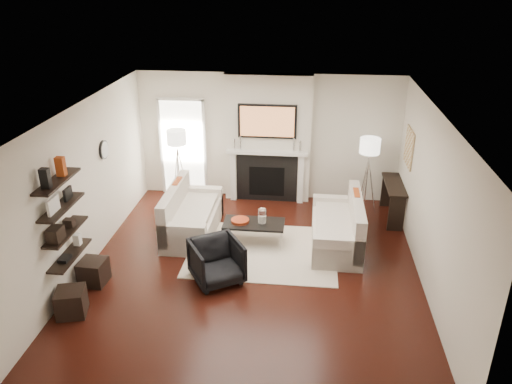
# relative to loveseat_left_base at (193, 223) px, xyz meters

# --- Properties ---
(room_envelope) EXTENTS (6.00, 6.00, 6.00)m
(room_envelope) POSITION_rel_loveseat_left_base_xyz_m (1.26, -1.13, 1.14)
(room_envelope) COLOR black
(room_envelope) RESTS_ON ground
(chimney_breast) EXTENTS (1.80, 0.25, 2.70)m
(chimney_breast) POSITION_rel_loveseat_left_base_xyz_m (1.26, 1.74, 1.14)
(chimney_breast) COLOR silver
(chimney_breast) RESTS_ON floor
(fireplace_surround) EXTENTS (1.30, 0.02, 1.04)m
(fireplace_surround) POSITION_rel_loveseat_left_base_xyz_m (1.26, 1.61, 0.31)
(fireplace_surround) COLOR black
(fireplace_surround) RESTS_ON floor
(firebox) EXTENTS (0.75, 0.02, 0.65)m
(firebox) POSITION_rel_loveseat_left_base_xyz_m (1.26, 1.60, 0.24)
(firebox) COLOR black
(firebox) RESTS_ON floor
(mantel_pilaster_l) EXTENTS (0.12, 0.08, 1.10)m
(mantel_pilaster_l) POSITION_rel_loveseat_left_base_xyz_m (0.54, 1.58, 0.34)
(mantel_pilaster_l) COLOR white
(mantel_pilaster_l) RESTS_ON floor
(mantel_pilaster_r) EXTENTS (0.12, 0.08, 1.10)m
(mantel_pilaster_r) POSITION_rel_loveseat_left_base_xyz_m (1.98, 1.58, 0.34)
(mantel_pilaster_r) COLOR white
(mantel_pilaster_r) RESTS_ON floor
(mantel_shelf) EXTENTS (1.70, 0.18, 0.07)m
(mantel_shelf) POSITION_rel_loveseat_left_base_xyz_m (1.26, 1.56, 0.91)
(mantel_shelf) COLOR white
(mantel_shelf) RESTS_ON chimney_breast
(tv_body) EXTENTS (1.20, 0.06, 0.70)m
(tv_body) POSITION_rel_loveseat_left_base_xyz_m (1.26, 1.58, 1.57)
(tv_body) COLOR black
(tv_body) RESTS_ON chimney_breast
(tv_screen) EXTENTS (1.10, 0.00, 0.62)m
(tv_screen) POSITION_rel_loveseat_left_base_xyz_m (1.26, 1.55, 1.57)
(tv_screen) COLOR #BF723F
(tv_screen) RESTS_ON tv_body
(candlestick_l_tall) EXTENTS (0.04, 0.04, 0.30)m
(candlestick_l_tall) POSITION_rel_loveseat_left_base_xyz_m (0.71, 1.57, 1.09)
(candlestick_l_tall) COLOR silver
(candlestick_l_tall) RESTS_ON mantel_shelf
(candlestick_l_short) EXTENTS (0.04, 0.04, 0.24)m
(candlestick_l_short) POSITION_rel_loveseat_left_base_xyz_m (0.58, 1.57, 1.06)
(candlestick_l_short) COLOR silver
(candlestick_l_short) RESTS_ON mantel_shelf
(candlestick_r_tall) EXTENTS (0.04, 0.04, 0.30)m
(candlestick_r_tall) POSITION_rel_loveseat_left_base_xyz_m (1.81, 1.57, 1.09)
(candlestick_r_tall) COLOR silver
(candlestick_r_tall) RESTS_ON mantel_shelf
(candlestick_r_short) EXTENTS (0.04, 0.04, 0.24)m
(candlestick_r_short) POSITION_rel_loveseat_left_base_xyz_m (1.94, 1.57, 1.06)
(candlestick_r_short) COLOR silver
(candlestick_r_short) RESTS_ON mantel_shelf
(hallway_panel) EXTENTS (0.90, 0.02, 2.10)m
(hallway_panel) POSITION_rel_loveseat_left_base_xyz_m (-0.59, 1.85, 0.84)
(hallway_panel) COLOR white
(hallway_panel) RESTS_ON floor
(door_trim_l) EXTENTS (0.06, 0.06, 2.16)m
(door_trim_l) POSITION_rel_loveseat_left_base_xyz_m (-1.07, 1.83, 0.84)
(door_trim_l) COLOR white
(door_trim_l) RESTS_ON floor
(door_trim_r) EXTENTS (0.06, 0.06, 2.16)m
(door_trim_r) POSITION_rel_loveseat_left_base_xyz_m (-0.11, 1.83, 0.84)
(door_trim_r) COLOR white
(door_trim_r) RESTS_ON floor
(door_trim_top) EXTENTS (1.02, 0.06, 0.06)m
(door_trim_top) POSITION_rel_loveseat_left_base_xyz_m (-0.59, 1.83, 1.92)
(door_trim_top) COLOR white
(door_trim_top) RESTS_ON wall_back
(rug) EXTENTS (2.60, 2.00, 0.01)m
(rug) POSITION_rel_loveseat_left_base_xyz_m (1.38, -0.55, -0.20)
(rug) COLOR beige
(rug) RESTS_ON floor
(loveseat_left_base) EXTENTS (0.85, 1.80, 0.42)m
(loveseat_left_base) POSITION_rel_loveseat_left_base_xyz_m (0.00, 0.00, 0.00)
(loveseat_left_base) COLOR beige
(loveseat_left_base) RESTS_ON floor
(loveseat_left_back) EXTENTS (0.18, 1.80, 0.80)m
(loveseat_left_back) POSITION_rel_loveseat_left_base_xyz_m (-0.33, 0.00, 0.32)
(loveseat_left_back) COLOR beige
(loveseat_left_back) RESTS_ON floor
(loveseat_left_arm_n) EXTENTS (0.85, 0.18, 0.60)m
(loveseat_left_arm_n) POSITION_rel_loveseat_left_base_xyz_m (0.00, -0.81, 0.09)
(loveseat_left_arm_n) COLOR beige
(loveseat_left_arm_n) RESTS_ON floor
(loveseat_left_arm_s) EXTENTS (0.85, 0.18, 0.60)m
(loveseat_left_arm_s) POSITION_rel_loveseat_left_base_xyz_m (0.00, 0.81, 0.09)
(loveseat_left_arm_s) COLOR beige
(loveseat_left_arm_s) RESTS_ON floor
(loveseat_left_cushion) EXTENTS (0.63, 1.44, 0.10)m
(loveseat_left_cushion) POSITION_rel_loveseat_left_base_xyz_m (0.05, 0.00, 0.26)
(loveseat_left_cushion) COLOR beige
(loveseat_left_cushion) RESTS_ON loveseat_left_base
(pillow_left_orange) EXTENTS (0.10, 0.42, 0.42)m
(pillow_left_orange) POSITION_rel_loveseat_left_base_xyz_m (-0.33, 0.30, 0.52)
(pillow_left_orange) COLOR #9E3D13
(pillow_left_orange) RESTS_ON loveseat_left_cushion
(pillow_left_charcoal) EXTENTS (0.10, 0.40, 0.40)m
(pillow_left_charcoal) POSITION_rel_loveseat_left_base_xyz_m (-0.33, -0.30, 0.51)
(pillow_left_charcoal) COLOR black
(pillow_left_charcoal) RESTS_ON loveseat_left_cushion
(loveseat_right_base) EXTENTS (0.85, 1.80, 0.42)m
(loveseat_right_base) POSITION_rel_loveseat_left_base_xyz_m (2.67, -0.17, 0.00)
(loveseat_right_base) COLOR beige
(loveseat_right_base) RESTS_ON floor
(loveseat_right_back) EXTENTS (0.18, 1.80, 0.80)m
(loveseat_right_back) POSITION_rel_loveseat_left_base_xyz_m (3.01, -0.17, 0.32)
(loveseat_right_back) COLOR beige
(loveseat_right_back) RESTS_ON floor
(loveseat_right_arm_n) EXTENTS (0.85, 0.18, 0.60)m
(loveseat_right_arm_n) POSITION_rel_loveseat_left_base_xyz_m (2.67, -0.98, 0.09)
(loveseat_right_arm_n) COLOR beige
(loveseat_right_arm_n) RESTS_ON floor
(loveseat_right_arm_s) EXTENTS (0.85, 0.18, 0.60)m
(loveseat_right_arm_s) POSITION_rel_loveseat_left_base_xyz_m (2.67, 0.64, 0.09)
(loveseat_right_arm_s) COLOR beige
(loveseat_right_arm_s) RESTS_ON floor
(loveseat_right_cushion) EXTENTS (0.63, 1.44, 0.10)m
(loveseat_right_cushion) POSITION_rel_loveseat_left_base_xyz_m (2.62, -0.17, 0.26)
(loveseat_right_cushion) COLOR beige
(loveseat_right_cushion) RESTS_ON loveseat_right_base
(pillow_right_orange) EXTENTS (0.10, 0.42, 0.42)m
(pillow_right_orange) POSITION_rel_loveseat_left_base_xyz_m (3.01, 0.13, 0.52)
(pillow_right_orange) COLOR #9E3D13
(pillow_right_orange) RESTS_ON loveseat_right_cushion
(pillow_right_charcoal) EXTENTS (0.10, 0.40, 0.40)m
(pillow_right_charcoal) POSITION_rel_loveseat_left_base_xyz_m (3.01, -0.47, 0.51)
(pillow_right_charcoal) COLOR black
(pillow_right_charcoal) RESTS_ON loveseat_right_cushion
(coffee_table) EXTENTS (1.10, 0.55, 0.04)m
(coffee_table) POSITION_rel_loveseat_left_base_xyz_m (1.19, -0.26, 0.19)
(coffee_table) COLOR black
(coffee_table) RESTS_ON floor
(coffee_leg_nw) EXTENTS (0.02, 0.02, 0.38)m
(coffee_leg_nw) POSITION_rel_loveseat_left_base_xyz_m (0.69, -0.48, -0.02)
(coffee_leg_nw) COLOR silver
(coffee_leg_nw) RESTS_ON floor
(coffee_leg_ne) EXTENTS (0.02, 0.02, 0.38)m
(coffee_leg_ne) POSITION_rel_loveseat_left_base_xyz_m (1.69, -0.48, -0.02)
(coffee_leg_ne) COLOR silver
(coffee_leg_ne) RESTS_ON floor
(coffee_leg_sw) EXTENTS (0.02, 0.02, 0.38)m
(coffee_leg_sw) POSITION_rel_loveseat_left_base_xyz_m (0.69, -0.04, -0.02)
(coffee_leg_sw) COLOR silver
(coffee_leg_sw) RESTS_ON floor
(coffee_leg_se) EXTENTS (0.02, 0.02, 0.38)m
(coffee_leg_se) POSITION_rel_loveseat_left_base_xyz_m (1.69, -0.04, -0.02)
(coffee_leg_se) COLOR silver
(coffee_leg_se) RESTS_ON floor
(hurricane_glass) EXTENTS (0.15, 0.15, 0.27)m
(hurricane_glass) POSITION_rel_loveseat_left_base_xyz_m (1.34, -0.26, 0.35)
(hurricane_glass) COLOR white
(hurricane_glass) RESTS_ON coffee_table
(hurricane_candle) EXTENTS (0.10, 0.10, 0.14)m
(hurricane_candle) POSITION_rel_loveseat_left_base_xyz_m (1.34, -0.26, 0.29)
(hurricane_candle) COLOR white
(hurricane_candle) RESTS_ON coffee_table
(copper_bowl) EXTENTS (0.33, 0.33, 0.05)m
(copper_bowl) POSITION_rel_loveseat_left_base_xyz_m (0.94, -0.26, 0.24)
(copper_bowl) COLOR #CA4421
(copper_bowl) RESTS_ON coffee_table
(armchair) EXTENTS (1.00, 0.99, 0.77)m
(armchair) POSITION_rel_loveseat_left_base_xyz_m (0.74, -1.52, 0.17)
(armchair) COLOR black
(armchair) RESTS_ON floor
(lamp_left_post) EXTENTS (0.02, 0.02, 1.20)m
(lamp_left_post) POSITION_rel_loveseat_left_base_xyz_m (-0.59, 1.36, 0.39)
(lamp_left_post) COLOR silver
(lamp_left_post) RESTS_ON floor
(lamp_left_shade) EXTENTS (0.40, 0.40, 0.30)m
(lamp_left_shade) POSITION_rel_loveseat_left_base_xyz_m (-0.59, 1.36, 1.24)
(lamp_left_shade) COLOR white
(lamp_left_shade) RESTS_ON lamp_left_post
(lamp_left_leg_a) EXTENTS (0.25, 0.02, 1.23)m
(lamp_left_leg_a) POSITION_rel_loveseat_left_base_xyz_m (-0.48, 1.36, 0.39)
(lamp_left_leg_a) COLOR silver
(lamp_left_leg_a) RESTS_ON floor
(lamp_left_leg_b) EXTENTS (0.14, 0.22, 1.23)m
(lamp_left_leg_b) POSITION_rel_loveseat_left_base_xyz_m (-0.65, 1.46, 0.39)
(lamp_left_leg_b) COLOR silver
(lamp_left_leg_b) RESTS_ON floor
(lamp_left_leg_c) EXTENTS (0.14, 0.22, 1.23)m
(lamp_left_leg_c) POSITION_rel_loveseat_left_base_xyz_m (-0.65, 1.27, 0.39)
(lamp_left_leg_c) COLOR silver
(lamp_left_leg_c) RESTS_ON floor
(lamp_right_post) EXTENTS (0.02, 0.02, 1.20)m
(lamp_right_post) POSITION_rel_loveseat_left_base_xyz_m (3.31, 1.24, 0.39)
(lamp_right_post) COLOR silver
(lamp_right_post) RESTS_ON floor
(lamp_right_shade) EXTENTS (0.40, 0.40, 0.30)m
(lamp_right_shade) POSITION_rel_loveseat_left_base_xyz_m (3.31, 1.24, 1.24)
(lamp_right_shade) COLOR white
(lamp_right_shade) RESTS_ON lamp_right_post
(lamp_right_leg_a) EXTENTS (0.25, 0.02, 1.23)m
(lamp_right_leg_a) POSITION_rel_loveseat_left_base_xyz_m (3.42, 1.24, 0.39)
(lamp_right_leg_a) COLOR silver
(lamp_right_leg_a) RESTS_ON floor
(lamp_right_leg_b) EXTENTS (0.14, 0.22, 1.23)m
(lamp_right_leg_b) POSITION_rel_loveseat_left_base_xyz_m (3.25, 1.33, 0.39)
(lamp_right_leg_b) COLOR silver
(lamp_right_leg_b) RESTS_ON floor
(lamp_right_leg_c) EXTENTS (0.14, 0.22, 1.23)m
(lamp_right_leg_c) POSITION_rel_loveseat_left_base_xyz_m (3.25, 1.14, 0.39)
(lamp_right_leg_c) COLOR silver
(lamp_right_leg_c) RESTS_ON floor
(console_top) EXTENTS (0.35, 1.20, 0.04)m
(console_top) POSITION_rel_loveseat_left_base_xyz_m (3.83, 1.05, 0.52)
(console_top) COLOR black
(console_top) RESTS_ON floor
(console_leg_n) EXTENTS (0.30, 0.04, 0.71)m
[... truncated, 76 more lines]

